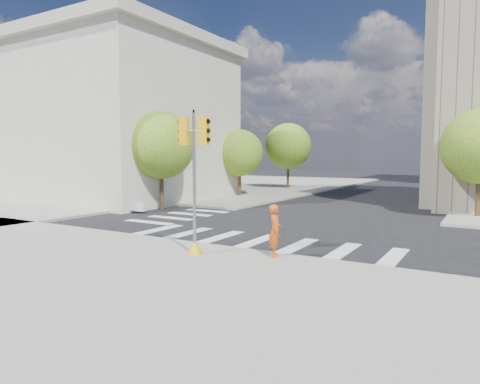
% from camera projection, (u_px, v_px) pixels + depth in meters
% --- Properties ---
extents(ground, '(160.00, 160.00, 0.00)m').
position_uv_depth(ground, '(281.00, 234.00, 19.35)').
color(ground, black).
rests_on(ground, ground).
extents(sidewalk_near, '(30.00, 14.00, 0.15)m').
position_uv_depth(sidewalk_near, '(78.00, 305.00, 9.92)').
color(sidewalk_near, gray).
rests_on(sidewalk_near, ground).
extents(sidewalk_far_left, '(28.00, 40.00, 0.15)m').
position_uv_depth(sidewalk_far_left, '(223.00, 184.00, 51.79)').
color(sidewalk_far_left, gray).
rests_on(sidewalk_far_left, ground).
extents(classical_building, '(19.00, 15.00, 12.70)m').
position_uv_depth(classical_building, '(106.00, 121.00, 35.83)').
color(classical_building, beige).
rests_on(classical_building, ground).
extents(tree_lw_near, '(4.40, 4.40, 6.41)m').
position_uv_depth(tree_lw_near, '(161.00, 145.00, 27.76)').
color(tree_lw_near, '#382616').
rests_on(tree_lw_near, ground).
extents(tree_lw_mid, '(4.00, 4.00, 5.77)m').
position_uv_depth(tree_lw_mid, '(240.00, 153.00, 36.37)').
color(tree_lw_mid, '#382616').
rests_on(tree_lw_mid, ground).
extents(tree_lw_far, '(4.80, 4.80, 6.95)m').
position_uv_depth(tree_lw_far, '(288.00, 146.00, 44.87)').
color(tree_lw_far, '#382616').
rests_on(tree_lw_far, ground).
extents(traffic_signal, '(1.08, 0.56, 4.93)m').
position_uv_depth(traffic_signal, '(194.00, 193.00, 14.60)').
color(traffic_signal, '#DCA20B').
rests_on(traffic_signal, sidewalk_near).
extents(photographer, '(0.64, 0.76, 1.76)m').
position_uv_depth(photographer, '(275.00, 231.00, 14.32)').
color(photographer, '#CA4D13').
rests_on(photographer, sidewalk_near).
extents(planter_wall, '(6.01, 0.99, 0.50)m').
position_uv_depth(planter_wall, '(107.00, 205.00, 27.32)').
color(planter_wall, silver).
rests_on(planter_wall, sidewalk_left_near).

